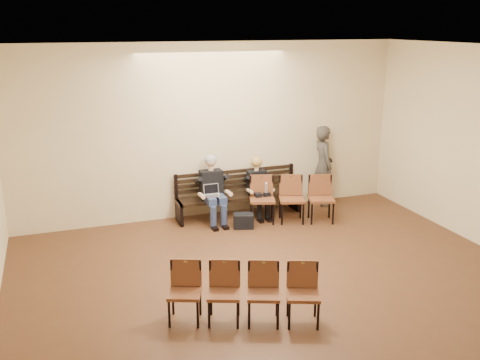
# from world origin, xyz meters

# --- Properties ---
(ground) EXTENTS (10.00, 10.00, 0.00)m
(ground) POSITION_xyz_m (0.00, 0.00, 0.00)
(ground) COLOR #54321C
(ground) RESTS_ON ground
(room_walls) EXTENTS (8.02, 10.01, 3.51)m
(room_walls) POSITION_xyz_m (0.00, 0.79, 2.54)
(room_walls) COLOR #FAE7B3
(room_walls) RESTS_ON ground
(bench) EXTENTS (2.60, 0.90, 0.45)m
(bench) POSITION_xyz_m (0.44, 4.65, 0.23)
(bench) COLOR black
(bench) RESTS_ON ground
(seated_man) EXTENTS (0.55, 0.76, 1.33)m
(seated_man) POSITION_xyz_m (-0.16, 4.53, 0.66)
(seated_man) COLOR black
(seated_man) RESTS_ON ground
(seated_woman) EXTENTS (0.46, 0.64, 1.08)m
(seated_woman) POSITION_xyz_m (0.81, 4.53, 0.54)
(seated_woman) COLOR black
(seated_woman) RESTS_ON ground
(laptop) EXTENTS (0.32, 0.25, 0.22)m
(laptop) POSITION_xyz_m (-0.20, 4.35, 0.56)
(laptop) COLOR #B6B6BB
(laptop) RESTS_ON bench
(water_bottle) EXTENTS (0.07, 0.07, 0.22)m
(water_bottle) POSITION_xyz_m (0.89, 4.28, 0.56)
(water_bottle) COLOR silver
(water_bottle) RESTS_ON bench
(bag) EXTENTS (0.44, 0.36, 0.28)m
(bag) POSITION_xyz_m (0.30, 3.99, 0.14)
(bag) COLOR black
(bag) RESTS_ON ground
(passerby) EXTENTS (0.56, 0.78, 2.01)m
(passerby) POSITION_xyz_m (2.41, 4.75, 1.01)
(passerby) COLOR #3B3630
(passerby) RESTS_ON ground
(chair_row_front) EXTENTS (1.74, 0.99, 0.93)m
(chair_row_front) POSITION_xyz_m (1.32, 3.98, 0.46)
(chair_row_front) COLOR brown
(chair_row_front) RESTS_ON ground
(chair_row_back) EXTENTS (2.01, 1.14, 0.82)m
(chair_row_back) POSITION_xyz_m (-0.87, 0.76, 0.41)
(chair_row_back) COLOR brown
(chair_row_back) RESTS_ON ground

